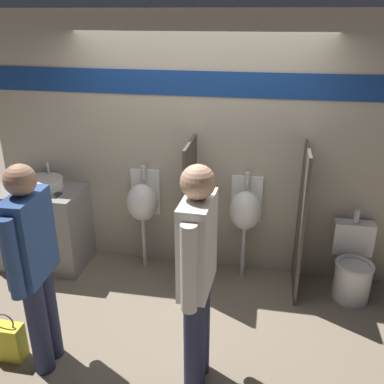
% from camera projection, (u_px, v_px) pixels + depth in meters
% --- Properties ---
extents(ground_plane, '(16.00, 16.00, 0.00)m').
position_uv_depth(ground_plane, '(189.00, 292.00, 4.40)').
color(ground_plane, gray).
extents(display_wall, '(4.52, 0.07, 2.70)m').
position_uv_depth(display_wall, '(200.00, 148.00, 4.41)').
color(display_wall, '#B2A893').
rests_on(display_wall, ground_plane).
extents(sink_counter, '(0.97, 0.59, 0.90)m').
position_uv_depth(sink_counter, '(42.00, 227.00, 4.77)').
color(sink_counter, gray).
rests_on(sink_counter, ground_plane).
extents(sink_basin, '(0.43, 0.43, 0.24)m').
position_uv_depth(sink_basin, '(43.00, 183.00, 4.62)').
color(sink_basin, white).
rests_on(sink_basin, sink_counter).
extents(cell_phone, '(0.07, 0.14, 0.01)m').
position_uv_depth(cell_phone, '(56.00, 195.00, 4.43)').
color(cell_phone, '#232328').
rests_on(cell_phone, sink_counter).
extents(divider_near_counter, '(0.03, 0.60, 1.52)m').
position_uv_depth(divider_near_counter, '(190.00, 214.00, 4.36)').
color(divider_near_counter, '#4C4238').
rests_on(divider_near_counter, ground_plane).
extents(divider_mid, '(0.03, 0.60, 1.52)m').
position_uv_depth(divider_mid, '(301.00, 223.00, 4.17)').
color(divider_mid, '#4C4238').
rests_on(divider_mid, ground_plane).
extents(urinal_near_counter, '(0.34, 0.31, 1.16)m').
position_uv_depth(urinal_near_counter, '(142.00, 202.00, 4.58)').
color(urinal_near_counter, silver).
rests_on(urinal_near_counter, ground_plane).
extents(urinal_far, '(0.34, 0.31, 1.16)m').
position_uv_depth(urinal_far, '(245.00, 210.00, 4.39)').
color(urinal_far, silver).
rests_on(urinal_far, ground_plane).
extents(toilet, '(0.39, 0.54, 0.87)m').
position_uv_depth(toilet, '(352.00, 267.00, 4.27)').
color(toilet, white).
rests_on(toilet, ground_plane).
extents(person_in_vest, '(0.23, 0.62, 1.77)m').
position_uv_depth(person_in_vest, '(197.00, 272.00, 2.99)').
color(person_in_vest, '#282D4C').
rests_on(person_in_vest, ground_plane).
extents(person_with_lanyard, '(0.23, 0.60, 1.72)m').
position_uv_depth(person_with_lanyard, '(34.00, 263.00, 3.17)').
color(person_with_lanyard, '#282D4C').
rests_on(person_with_lanyard, ground_plane).
extents(shopping_bag, '(0.26, 0.14, 0.44)m').
position_uv_depth(shopping_bag, '(8.00, 341.00, 3.51)').
color(shopping_bag, yellow).
rests_on(shopping_bag, ground_plane).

